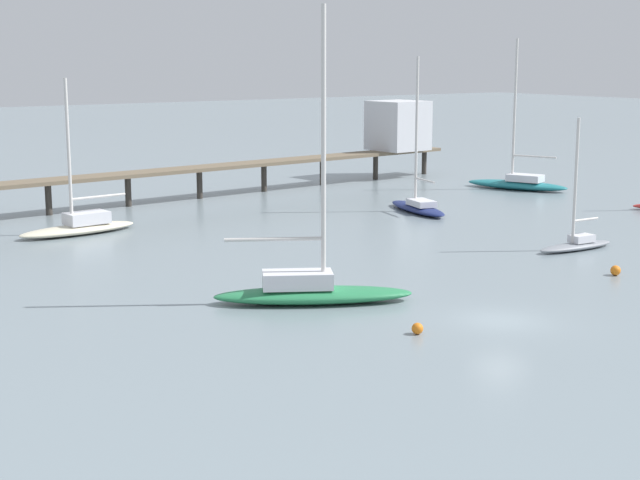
{
  "coord_description": "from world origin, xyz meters",
  "views": [
    {
      "loc": [
        -31.62,
        -30.74,
        12.12
      ],
      "look_at": [
        0.0,
        14.68,
        1.5
      ],
      "focal_mm": 54.3,
      "sensor_mm": 36.0,
      "label": 1
    }
  ],
  "objects_px": {
    "pier": "(312,142)",
    "sailboat_navy": "(418,204)",
    "sailboat_gray": "(577,241)",
    "sailboat_cream": "(80,225)",
    "mooring_buoy_near": "(417,329)",
    "sailboat_teal": "(518,182)",
    "mooring_buoy_mid": "(616,270)",
    "sailboat_green": "(310,287)"
  },
  "relations": [
    {
      "from": "sailboat_teal",
      "to": "mooring_buoy_near",
      "type": "relative_size",
      "value": 26.21
    },
    {
      "from": "sailboat_teal",
      "to": "mooring_buoy_mid",
      "type": "relative_size",
      "value": 23.75
    },
    {
      "from": "mooring_buoy_mid",
      "to": "sailboat_gray",
      "type": "bearing_deg",
      "value": 57.51
    },
    {
      "from": "sailboat_gray",
      "to": "mooring_buoy_near",
      "type": "height_order",
      "value": "sailboat_gray"
    },
    {
      "from": "pier",
      "to": "sailboat_cream",
      "type": "relative_size",
      "value": 6.63
    },
    {
      "from": "sailboat_cream",
      "to": "sailboat_navy",
      "type": "height_order",
      "value": "sailboat_navy"
    },
    {
      "from": "sailboat_gray",
      "to": "sailboat_cream",
      "type": "bearing_deg",
      "value": 135.47
    },
    {
      "from": "pier",
      "to": "sailboat_cream",
      "type": "bearing_deg",
      "value": -157.66
    },
    {
      "from": "pier",
      "to": "mooring_buoy_near",
      "type": "height_order",
      "value": "pier"
    },
    {
      "from": "pier",
      "to": "sailboat_navy",
      "type": "height_order",
      "value": "sailboat_navy"
    },
    {
      "from": "pier",
      "to": "sailboat_cream",
      "type": "height_order",
      "value": "sailboat_cream"
    },
    {
      "from": "sailboat_green",
      "to": "mooring_buoy_near",
      "type": "bearing_deg",
      "value": -83.88
    },
    {
      "from": "mooring_buoy_near",
      "to": "sailboat_teal",
      "type": "bearing_deg",
      "value": 38.66
    },
    {
      "from": "sailboat_green",
      "to": "mooring_buoy_mid",
      "type": "bearing_deg",
      "value": -15.22
    },
    {
      "from": "sailboat_navy",
      "to": "sailboat_green",
      "type": "bearing_deg",
      "value": -140.98
    },
    {
      "from": "sailboat_gray",
      "to": "mooring_buoy_mid",
      "type": "relative_size",
      "value": 14.55
    },
    {
      "from": "sailboat_navy",
      "to": "sailboat_teal",
      "type": "relative_size",
      "value": 0.88
    },
    {
      "from": "mooring_buoy_mid",
      "to": "mooring_buoy_near",
      "type": "xyz_separation_m",
      "value": [
        -16.62,
        -2.5,
        -0.03
      ]
    },
    {
      "from": "sailboat_gray",
      "to": "sailboat_cream",
      "type": "distance_m",
      "value": 33.2
    },
    {
      "from": "sailboat_green",
      "to": "mooring_buoy_mid",
      "type": "distance_m",
      "value": 18.04
    },
    {
      "from": "pier",
      "to": "sailboat_navy",
      "type": "relative_size",
      "value": 5.85
    },
    {
      "from": "sailboat_teal",
      "to": "sailboat_gray",
      "type": "bearing_deg",
      "value": -128.78
    },
    {
      "from": "sailboat_gray",
      "to": "sailboat_green",
      "type": "bearing_deg",
      "value": -176.34
    },
    {
      "from": "sailboat_navy",
      "to": "mooring_buoy_mid",
      "type": "distance_m",
      "value": 23.82
    },
    {
      "from": "sailboat_cream",
      "to": "mooring_buoy_near",
      "type": "height_order",
      "value": "sailboat_cream"
    },
    {
      "from": "sailboat_cream",
      "to": "mooring_buoy_mid",
      "type": "relative_size",
      "value": 18.55
    },
    {
      "from": "sailboat_navy",
      "to": "mooring_buoy_mid",
      "type": "height_order",
      "value": "sailboat_navy"
    },
    {
      "from": "sailboat_cream",
      "to": "sailboat_green",
      "type": "relative_size",
      "value": 0.73
    },
    {
      "from": "sailboat_green",
      "to": "sailboat_cream",
      "type": "bearing_deg",
      "value": 95.54
    },
    {
      "from": "sailboat_green",
      "to": "sailboat_teal",
      "type": "height_order",
      "value": "sailboat_green"
    },
    {
      "from": "sailboat_teal",
      "to": "mooring_buoy_near",
      "type": "xyz_separation_m",
      "value": [
        -38.04,
        -30.43,
        -0.46
      ]
    },
    {
      "from": "sailboat_navy",
      "to": "mooring_buoy_near",
      "type": "xyz_separation_m",
      "value": [
        -22.01,
        -25.71,
        -0.39
      ]
    },
    {
      "from": "sailboat_navy",
      "to": "mooring_buoy_near",
      "type": "relative_size",
      "value": 23.18
    },
    {
      "from": "sailboat_gray",
      "to": "sailboat_navy",
      "type": "xyz_separation_m",
      "value": [
        1.51,
        17.11,
        0.08
      ]
    },
    {
      "from": "sailboat_navy",
      "to": "sailboat_cream",
      "type": "bearing_deg",
      "value": 166.22
    },
    {
      "from": "mooring_buoy_mid",
      "to": "pier",
      "type": "bearing_deg",
      "value": 79.9
    },
    {
      "from": "sailboat_gray",
      "to": "sailboat_navy",
      "type": "distance_m",
      "value": 17.18
    },
    {
      "from": "sailboat_gray",
      "to": "sailboat_cream",
      "type": "relative_size",
      "value": 0.78
    },
    {
      "from": "sailboat_gray",
      "to": "sailboat_navy",
      "type": "bearing_deg",
      "value": 84.96
    },
    {
      "from": "pier",
      "to": "mooring_buoy_near",
      "type": "distance_m",
      "value": 49.3
    },
    {
      "from": "pier",
      "to": "sailboat_navy",
      "type": "bearing_deg",
      "value": -96.01
    },
    {
      "from": "sailboat_gray",
      "to": "pier",
      "type": "bearing_deg",
      "value": 84.47
    }
  ]
}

